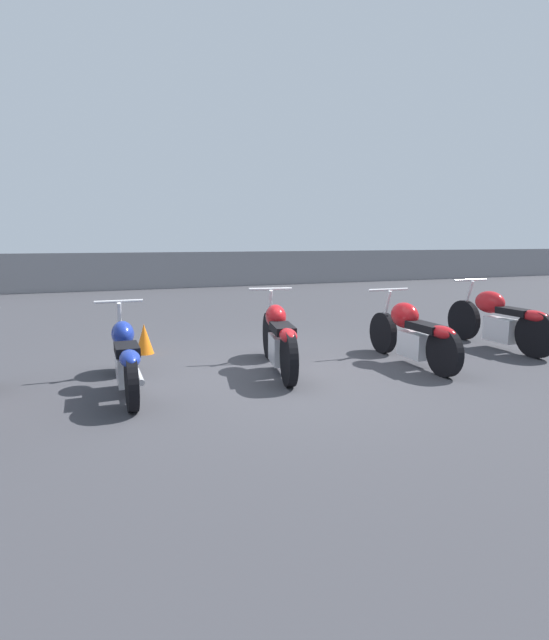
{
  "coord_description": "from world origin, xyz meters",
  "views": [
    {
      "loc": [
        -2.32,
        -5.63,
        1.67
      ],
      "look_at": [
        0.0,
        0.26,
        0.65
      ],
      "focal_mm": 28.0,
      "sensor_mm": 36.0,
      "label": 1
    }
  ],
  "objects_px": {
    "motorcycle_slot_2": "(279,338)",
    "motorcycle_slot_4": "(499,319)",
    "motorcycle_slot_3": "(413,333)",
    "traffic_cone_near": "(144,339)",
    "motorcycle_slot_1": "(126,357)"
  },
  "relations": [
    {
      "from": "traffic_cone_near",
      "to": "motorcycle_slot_2",
      "type": "bearing_deg",
      "value": -48.16
    },
    {
      "from": "motorcycle_slot_4",
      "to": "traffic_cone_near",
      "type": "relative_size",
      "value": 4.73
    },
    {
      "from": "motorcycle_slot_1",
      "to": "motorcycle_slot_4",
      "type": "height_order",
      "value": "motorcycle_slot_4"
    },
    {
      "from": "motorcycle_slot_3",
      "to": "traffic_cone_near",
      "type": "relative_size",
      "value": 4.5
    },
    {
      "from": "motorcycle_slot_2",
      "to": "traffic_cone_near",
      "type": "bearing_deg",
      "value": 143.75
    },
    {
      "from": "motorcycle_slot_2",
      "to": "motorcycle_slot_4",
      "type": "xyz_separation_m",
      "value": [
        3.68,
        0.03,
        0.03
      ]
    },
    {
      "from": "traffic_cone_near",
      "to": "motorcycle_slot_1",
      "type": "bearing_deg",
      "value": -103.03
    },
    {
      "from": "traffic_cone_near",
      "to": "motorcycle_slot_4",
      "type": "bearing_deg",
      "value": -17.43
    },
    {
      "from": "motorcycle_slot_3",
      "to": "motorcycle_slot_4",
      "type": "xyz_separation_m",
      "value": [
        1.87,
        0.35,
        0.03
      ]
    },
    {
      "from": "motorcycle_slot_1",
      "to": "motorcycle_slot_3",
      "type": "relative_size",
      "value": 1.05
    },
    {
      "from": "motorcycle_slot_2",
      "to": "motorcycle_slot_3",
      "type": "relative_size",
      "value": 1.03
    },
    {
      "from": "motorcycle_slot_3",
      "to": "traffic_cone_near",
      "type": "bearing_deg",
      "value": 150.91
    },
    {
      "from": "motorcycle_slot_2",
      "to": "motorcycle_slot_4",
      "type": "relative_size",
      "value": 0.97
    },
    {
      "from": "motorcycle_slot_3",
      "to": "traffic_cone_near",
      "type": "distance_m",
      "value": 3.84
    },
    {
      "from": "motorcycle_slot_3",
      "to": "motorcycle_slot_4",
      "type": "height_order",
      "value": "motorcycle_slot_4"
    }
  ]
}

